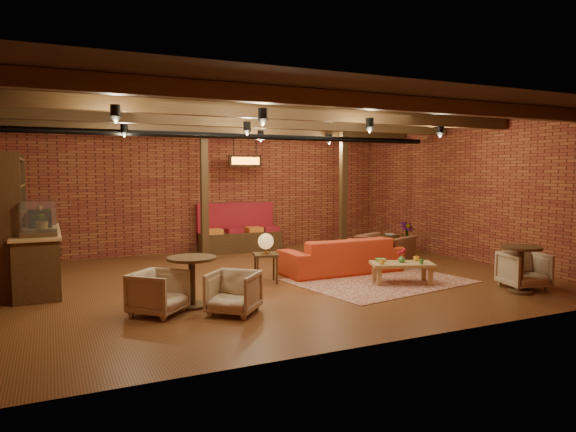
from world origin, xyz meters
name	(u,v)px	position (x,y,z in m)	size (l,w,h in m)	color
floor	(272,279)	(0.00, 0.00, 0.00)	(10.00, 10.00, 0.00)	#402810
ceiling	(272,112)	(0.00, 0.00, 3.20)	(10.00, 8.00, 0.02)	black
wall_back	(212,190)	(0.00, 4.00, 1.60)	(10.00, 0.02, 3.20)	maroon
wall_front	(402,212)	(0.00, -4.00, 1.60)	(10.00, 0.02, 3.20)	maroon
wall_right	(469,192)	(5.00, 0.00, 1.60)	(0.02, 8.00, 3.20)	maroon
ceiling_beams	(272,119)	(0.00, 0.00, 3.08)	(9.80, 6.40, 0.22)	#322010
ceiling_pipe	(243,136)	(0.00, 1.60, 2.85)	(0.12, 0.12, 9.60)	black
post_left	(204,192)	(-0.60, 2.60, 1.60)	(0.16, 0.16, 3.20)	#322010
post_right	(343,191)	(2.80, 2.00, 1.60)	(0.16, 0.16, 3.20)	#322010
service_counter	(37,244)	(-4.10, 1.00, 0.80)	(0.80, 2.50, 1.60)	#322010
plant_counter	(43,220)	(-4.00, 1.20, 1.22)	(0.35, 0.39, 0.30)	#337F33
shelving_hutch	(11,222)	(-4.50, 1.10, 1.20)	(0.52, 2.00, 2.40)	#322010
banquette	(240,232)	(0.60, 3.55, 0.50)	(2.10, 0.70, 1.00)	maroon
service_sign	(245,161)	(0.60, 3.10, 2.35)	(0.86, 0.06, 0.30)	orange
ceiling_spotlights	(272,131)	(0.00, 0.00, 2.86)	(6.40, 4.40, 0.28)	black
rug	(379,281)	(1.78, -1.02, 0.01)	(3.10, 2.37, 0.01)	maroon
sofa	(341,255)	(1.54, -0.02, 0.37)	(2.51, 0.98, 0.73)	#B83319
coffee_table	(401,265)	(2.04, -1.37, 0.35)	(1.27, 0.96, 0.64)	#9D7F49
side_table_lamp	(266,245)	(-0.22, -0.22, 0.71)	(0.54, 0.54, 0.93)	#322010
round_table_left	(192,273)	(-1.93, -1.37, 0.53)	(0.75, 0.75, 0.78)	#322010
armchair_a	(158,291)	(-2.48, -1.56, 0.35)	(0.69, 0.64, 0.71)	beige
armchair_b	(233,290)	(-1.47, -1.99, 0.35)	(0.67, 0.63, 0.69)	beige
armchair_right	(385,245)	(2.82, 0.24, 0.46)	(1.05, 0.68, 0.92)	brown
side_table_book	(387,236)	(3.69, 1.36, 0.48)	(0.60, 0.60, 0.54)	#322010
round_table_right	(520,262)	(3.43, -2.83, 0.54)	(0.69, 0.69, 0.81)	#322010
armchair_far	(524,268)	(3.76, -2.63, 0.36)	(0.70, 0.66, 0.72)	beige
plant_tall	(407,206)	(4.40, 1.52, 1.20)	(1.35, 1.35, 2.40)	#4C7F4C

